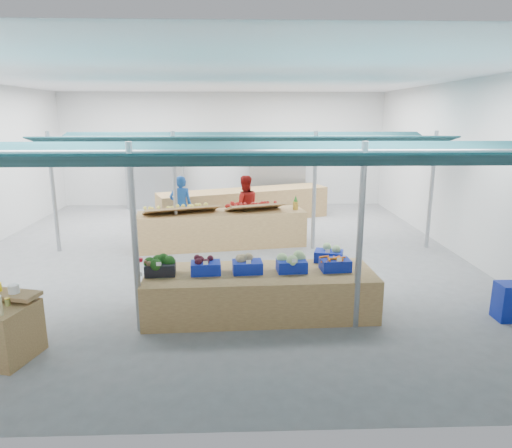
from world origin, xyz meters
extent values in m
plane|color=slate|center=(0.00, 0.00, 0.00)|extent=(13.00, 13.00, 0.00)
plane|color=silver|center=(0.00, 0.00, 4.20)|extent=(13.00, 13.00, 0.00)
plane|color=silver|center=(0.00, 6.50, 2.10)|extent=(12.00, 0.00, 12.00)
plane|color=silver|center=(6.00, 0.00, 2.10)|extent=(0.00, 13.00, 13.00)
cylinder|color=gray|center=(-4.00, 0.50, 1.50)|extent=(0.10, 0.10, 3.00)
cylinder|color=gray|center=(-1.00, -4.00, 1.50)|extent=(0.10, 0.10, 3.00)
cylinder|color=gray|center=(-1.00, 0.50, 1.50)|extent=(0.10, 0.10, 3.00)
cylinder|color=gray|center=(2.50, -4.00, 1.50)|extent=(0.10, 0.10, 3.00)
cylinder|color=gray|center=(2.50, 0.50, 1.50)|extent=(0.10, 0.10, 3.00)
cylinder|color=gray|center=(5.50, 0.50, 1.50)|extent=(0.10, 0.10, 3.00)
cylinder|color=gray|center=(0.75, -4.00, 2.85)|extent=(10.00, 0.06, 0.06)
cylinder|color=gray|center=(0.75, 0.50, 2.85)|extent=(10.00, 0.06, 0.06)
cube|color=#0B282E|center=(0.75, -4.65, 2.78)|extent=(9.50, 1.28, 0.30)
cube|color=#0B282E|center=(0.75, -3.35, 2.78)|extent=(9.50, 1.28, 0.30)
cube|color=#0B282E|center=(0.75, -0.15, 2.78)|extent=(9.50, 1.28, 0.30)
cube|color=#0B282E|center=(0.75, 1.15, 2.78)|extent=(9.50, 1.28, 0.30)
cube|color=#B23F33|center=(-2.50, 6.00, 1.00)|extent=(2.00, 0.50, 2.00)
cube|color=#B23F33|center=(2.00, 6.00, 1.00)|extent=(2.00, 0.50, 2.00)
cube|color=brown|center=(0.96, -3.43, 0.38)|extent=(3.96, 1.46, 0.76)
cube|color=brown|center=(0.15, 0.79, 0.46)|extent=(4.43, 1.69, 0.93)
cube|color=brown|center=(0.76, 3.83, 0.50)|extent=(5.63, 3.04, 1.01)
cube|color=#0D1F92|center=(5.20, -3.82, 0.32)|extent=(0.54, 0.38, 0.64)
imported|color=#16438F|center=(-1.05, 1.89, 0.86)|extent=(0.69, 0.51, 1.73)
imported|color=maroon|center=(0.75, 1.89, 0.86)|extent=(0.93, 0.78, 1.73)
cube|color=black|center=(-0.72, -3.50, 0.86)|extent=(0.53, 0.39, 0.20)
cube|color=white|center=(-0.70, -3.72, 1.02)|extent=(0.08, 0.02, 0.06)
cube|color=#0D1F92|center=(0.04, -3.47, 0.86)|extent=(0.53, 0.39, 0.20)
cube|color=white|center=(0.06, -3.69, 1.02)|extent=(0.08, 0.02, 0.06)
cube|color=#0D1F92|center=(0.74, -3.44, 0.86)|extent=(0.53, 0.39, 0.20)
cube|color=white|center=(0.76, -3.66, 1.02)|extent=(0.08, 0.02, 0.06)
cube|color=#0D1F92|center=(1.50, -3.41, 0.86)|extent=(0.53, 0.39, 0.20)
cube|color=white|center=(1.52, -3.63, 1.02)|extent=(0.08, 0.02, 0.06)
cube|color=#0D1F92|center=(2.26, -3.38, 0.86)|extent=(0.53, 0.39, 0.20)
cube|color=white|center=(2.28, -3.60, 1.02)|extent=(0.08, 0.02, 0.06)
sphere|color=brown|center=(-0.88, -3.64, 1.00)|extent=(0.09, 0.09, 0.09)
sphere|color=brown|center=(-0.93, -3.66, 1.04)|extent=(0.06, 0.06, 0.06)
cylinder|color=#AE0B1A|center=(-1.01, -3.75, 1.10)|extent=(0.12, 0.12, 0.05)
cube|color=white|center=(-1.01, -3.81, 0.88)|extent=(0.10, 0.01, 0.07)
cube|color=#997247|center=(-0.85, 0.53, 1.05)|extent=(2.02, 1.24, 0.26)
cube|color=#997247|center=(1.03, 0.83, 1.05)|extent=(1.64, 1.11, 0.26)
cylinder|color=#8C6019|center=(2.10, 1.00, 1.04)|extent=(0.14, 0.14, 0.22)
cone|color=#26661E|center=(2.10, 1.00, 1.23)|extent=(0.12, 0.12, 0.18)
cube|color=#0D1F92|center=(2.24, -2.89, 0.86)|extent=(0.58, 0.48, 0.20)
cube|color=white|center=(2.18, -3.10, 1.02)|extent=(0.08, 0.03, 0.06)
camera|label=1|loc=(0.63, -10.82, 3.38)|focal=32.00mm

